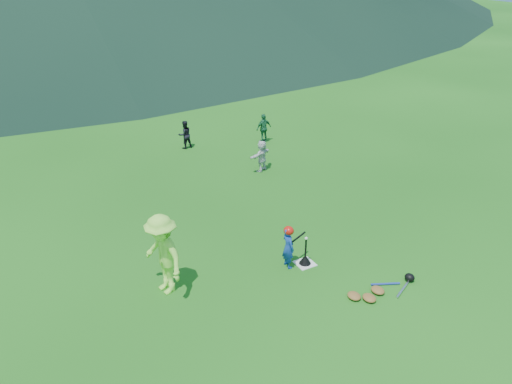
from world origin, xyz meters
TOP-DOWN VIEW (x-y plane):
  - ground at (0.00, 0.00)m, footprint 120.00×120.00m
  - home_plate at (0.00, 0.00)m, footprint 0.45×0.45m
  - baseball at (0.00, 0.00)m, footprint 0.08×0.08m
  - batter_child at (-0.43, 0.13)m, footprint 0.27×0.40m
  - adult_coach at (-3.36, 0.66)m, footprint 0.98×1.38m
  - fielder_b at (0.35, 8.78)m, footprint 0.57×0.46m
  - fielder_c at (3.34, 7.89)m, footprint 0.70×0.35m
  - fielder_d at (1.88, 5.48)m, footprint 1.07×0.72m
  - batting_tee at (0.00, 0.00)m, footprint 0.30×0.30m
  - batter_gear at (-0.40, 0.13)m, footprint 0.72×0.32m
  - equipment_pile at (0.81, -1.76)m, footprint 1.80×0.70m
  - outfield_fence at (0.00, 28.00)m, footprint 70.07×0.08m

SIDE VIEW (x-z plane):
  - ground at x=0.00m, z-range 0.00..0.00m
  - home_plate at x=0.00m, z-range 0.00..0.02m
  - equipment_pile at x=0.81m, z-range -0.03..0.16m
  - batting_tee at x=0.00m, z-range -0.21..0.47m
  - batter_child at x=-0.43m, z-range 0.00..1.09m
  - fielder_b at x=0.35m, z-range 0.00..1.10m
  - fielder_d at x=1.88m, z-range 0.00..1.10m
  - fielder_c at x=3.34m, z-range 0.00..1.15m
  - outfield_fence at x=0.00m, z-range 0.03..1.36m
  - baseball at x=0.00m, z-range 0.70..0.78m
  - adult_coach at x=-3.36m, z-range 0.00..1.94m
  - batter_gear at x=-0.40m, z-range 0.76..1.21m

